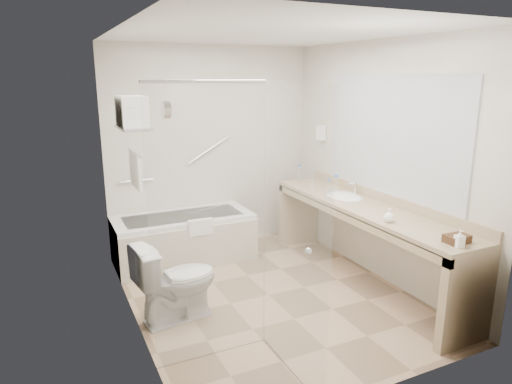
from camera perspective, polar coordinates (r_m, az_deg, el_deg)
name	(u,v)px	position (r m, az deg, el deg)	size (l,w,h in m)	color
floor	(269,295)	(4.70, 1.60, -12.74)	(3.20, 3.20, 0.00)	tan
ceiling	(271,33)	(4.20, 1.85, 19.27)	(2.60, 3.20, 0.10)	silver
wall_back	(211,149)	(5.73, -5.60, 5.34)	(2.60, 0.10, 2.50)	beige
wall_front	(385,221)	(2.99, 15.81, -3.50)	(2.60, 0.10, 2.50)	beige
wall_left	(128,187)	(3.88, -15.66, 0.56)	(0.10, 3.20, 2.50)	beige
wall_right	(379,162)	(4.99, 15.16, 3.59)	(0.10, 3.20, 2.50)	beige
bathtub	(184,238)	(5.49, -8.99, -5.70)	(1.60, 0.73, 0.59)	white
grab_bar_short	(136,181)	(5.50, -14.72, 1.38)	(0.03, 0.03, 0.40)	silver
grab_bar_long	(209,150)	(5.67, -5.94, 5.25)	(0.03, 0.03, 0.60)	silver
shower_enclosure	(250,231)	(3.26, -0.81, -4.88)	(0.96, 0.91, 2.11)	silver
towel_shelf	(132,121)	(4.16, -15.20, 8.54)	(0.24, 0.55, 0.81)	silver
vanity_counter	(364,225)	(4.86, 13.34, -4.02)	(0.55, 2.70, 0.95)	tan
sink	(344,199)	(5.13, 10.96, -0.83)	(0.40, 0.52, 0.14)	white
faucet	(355,188)	(5.19, 12.31, 0.53)	(0.03, 0.03, 0.14)	silver
mirror	(390,136)	(4.83, 16.45, 6.76)	(0.02, 2.00, 1.20)	#B7BDC5
hairdryer_unit	(321,133)	(5.77, 8.13, 7.33)	(0.08, 0.10, 0.18)	white
toilet	(176,281)	(4.19, -9.93, -10.93)	(0.41, 0.74, 0.73)	white
amenity_basket	(457,239)	(3.97, 23.81, -5.36)	(0.19, 0.13, 0.06)	#4E341C
soap_bottle_a	(459,243)	(3.88, 24.04, -5.85)	(0.06, 0.14, 0.06)	white
soap_bottle_b	(389,217)	(4.30, 16.31, -2.99)	(0.10, 0.13, 0.10)	white
water_bottle_left	(329,187)	(5.17, 9.06, 0.62)	(0.05, 0.05, 0.17)	silver
water_bottle_mid	(336,185)	(5.18, 9.93, 0.87)	(0.07, 0.07, 0.22)	silver
water_bottle_right	(299,174)	(5.75, 5.42, 2.31)	(0.07, 0.07, 0.21)	silver
drinking_glass_near	(312,185)	(5.39, 7.03, 0.83)	(0.06, 0.06, 0.08)	silver
drinking_glass_far	(328,195)	(4.97, 9.03, -0.32)	(0.07, 0.07, 0.09)	silver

